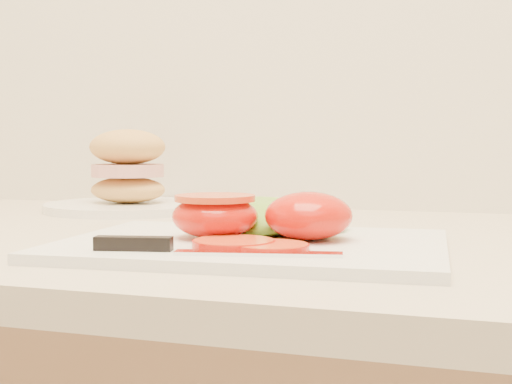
% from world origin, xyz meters
% --- Properties ---
extents(cutting_board, '(0.37, 0.28, 0.01)m').
position_xyz_m(cutting_board, '(-0.55, 1.56, 0.94)').
color(cutting_board, silver).
rests_on(cutting_board, counter).
extents(tomato_half_dome, '(0.08, 0.08, 0.05)m').
position_xyz_m(tomato_half_dome, '(-0.50, 1.58, 0.96)').
color(tomato_half_dome, red).
rests_on(tomato_half_dome, cutting_board).
extents(tomato_half_cut, '(0.08, 0.08, 0.04)m').
position_xyz_m(tomato_half_cut, '(-0.59, 1.56, 0.96)').
color(tomato_half_cut, red).
rests_on(tomato_half_cut, cutting_board).
extents(tomato_slice_0, '(0.07, 0.07, 0.01)m').
position_xyz_m(tomato_slice_0, '(-0.55, 1.51, 0.94)').
color(tomato_slice_0, '#E05D28').
rests_on(tomato_slice_0, cutting_board).
extents(tomato_slice_1, '(0.06, 0.06, 0.01)m').
position_xyz_m(tomato_slice_1, '(-0.51, 1.51, 0.94)').
color(tomato_slice_1, '#E05D28').
rests_on(tomato_slice_1, cutting_board).
extents(lettuce_leaf_0, '(0.18, 0.16, 0.03)m').
position_xyz_m(lettuce_leaf_0, '(-0.57, 1.63, 0.95)').
color(lettuce_leaf_0, '#7CB22F').
rests_on(lettuce_leaf_0, cutting_board).
extents(lettuce_leaf_1, '(0.13, 0.12, 0.02)m').
position_xyz_m(lettuce_leaf_1, '(-0.52, 1.64, 0.95)').
color(lettuce_leaf_1, '#7CB22F').
rests_on(lettuce_leaf_1, cutting_board).
extents(knife, '(0.21, 0.05, 0.01)m').
position_xyz_m(knife, '(-0.58, 1.47, 0.94)').
color(knife, silver).
rests_on(knife, cutting_board).
extents(sandwich_plate, '(0.25, 0.25, 0.12)m').
position_xyz_m(sandwich_plate, '(-0.85, 1.87, 0.97)').
color(sandwich_plate, white).
rests_on(sandwich_plate, counter).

